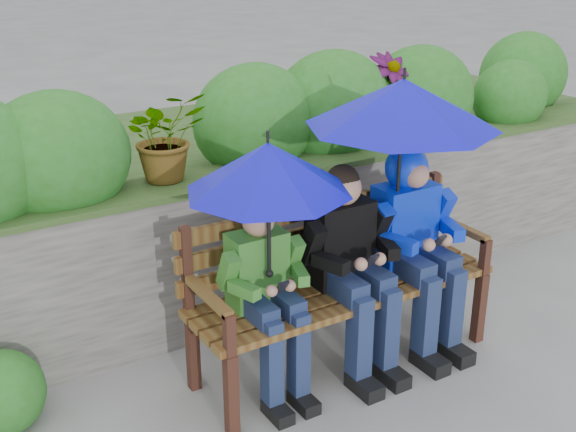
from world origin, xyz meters
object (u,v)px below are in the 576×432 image
boy_middle (351,259)px  umbrella_right (403,103)px  boy_right (414,232)px  umbrella_left (268,168)px  boy_left (266,289)px  park_bench (337,273)px

boy_middle → umbrella_right: (0.37, 0.05, 0.86)m
boy_right → umbrella_left: bearing=-178.3°
boy_left → umbrella_left: bearing=-86.5°
boy_left → boy_right: 1.05m
boy_right → umbrella_left: (-1.04, -0.03, 0.59)m
park_bench → boy_left: bearing=-170.6°
boy_middle → boy_left: bearing=178.9°
park_bench → umbrella_right: umbrella_right is taller
boy_right → park_bench: bearing=170.3°
park_bench → boy_middle: boy_middle is taller
umbrella_left → boy_middle: bearing=2.0°
boy_middle → umbrella_right: bearing=8.1°
boy_left → boy_right: (1.04, 0.00, 0.10)m
boy_left → umbrella_right: (0.93, 0.04, 0.91)m
umbrella_left → boy_right: bearing=1.7°
boy_left → umbrella_right: size_ratio=1.01×
boy_middle → boy_right: bearing=1.3°
park_bench → umbrella_left: (-0.53, -0.12, 0.78)m
park_bench → umbrella_left: 0.95m
park_bench → boy_right: boy_right is taller
umbrella_left → umbrella_right: size_ratio=0.78×
boy_right → umbrella_right: (-0.12, 0.04, 0.80)m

